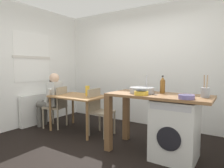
{
  "coord_description": "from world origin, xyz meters",
  "views": [
    {
      "loc": [
        1.87,
        -2.45,
        1.32
      ],
      "look_at": [
        -0.02,
        0.45,
        1.02
      ],
      "focal_mm": 31.17,
      "sensor_mm": 36.0,
      "label": 1
    }
  ],
  "objects_px": {
    "utensil_crock": "(205,92)",
    "chair_opposite": "(99,109)",
    "washing_machine": "(175,130)",
    "mixing_bowl": "(141,93)",
    "dining_table": "(79,100)",
    "vase": "(87,91)",
    "seated_person": "(51,97)",
    "colander": "(186,97)",
    "chair_person_seat": "(58,104)",
    "bottle_tall_green": "(163,85)"
  },
  "relations": [
    {
      "from": "bottle_tall_green",
      "to": "utensil_crock",
      "type": "height_order",
      "value": "utensil_crock"
    },
    {
      "from": "dining_table",
      "to": "washing_machine",
      "type": "height_order",
      "value": "washing_machine"
    },
    {
      "from": "utensil_crock",
      "to": "chair_person_seat",
      "type": "bearing_deg",
      "value": 178.93
    },
    {
      "from": "seated_person",
      "to": "colander",
      "type": "distance_m",
      "value": 2.94
    },
    {
      "from": "chair_person_seat",
      "to": "colander",
      "type": "height_order",
      "value": "colander"
    },
    {
      "from": "utensil_crock",
      "to": "vase",
      "type": "xyz_separation_m",
      "value": [
        -2.24,
        0.23,
        -0.15
      ]
    },
    {
      "from": "bottle_tall_green",
      "to": "vase",
      "type": "height_order",
      "value": "bottle_tall_green"
    },
    {
      "from": "washing_machine",
      "to": "bottle_tall_green",
      "type": "xyz_separation_m",
      "value": [
        -0.25,
        0.17,
        0.61
      ]
    },
    {
      "from": "seated_person",
      "to": "colander",
      "type": "xyz_separation_m",
      "value": [
        2.91,
        -0.28,
        0.28
      ]
    },
    {
      "from": "dining_table",
      "to": "colander",
      "type": "height_order",
      "value": "colander"
    },
    {
      "from": "seated_person",
      "to": "bottle_tall_green",
      "type": "xyz_separation_m",
      "value": [
        2.47,
        0.11,
        0.37
      ]
    },
    {
      "from": "utensil_crock",
      "to": "vase",
      "type": "distance_m",
      "value": 2.26
    },
    {
      "from": "seated_person",
      "to": "vase",
      "type": "xyz_separation_m",
      "value": [
        0.85,
        0.22,
        0.17
      ]
    },
    {
      "from": "vase",
      "to": "chair_opposite",
      "type": "bearing_deg",
      "value": -9.04
    },
    {
      "from": "colander",
      "to": "vase",
      "type": "bearing_deg",
      "value": 166.24
    },
    {
      "from": "washing_machine",
      "to": "mixing_bowl",
      "type": "bearing_deg",
      "value": -156.03
    },
    {
      "from": "chair_opposite",
      "to": "colander",
      "type": "relative_size",
      "value": 4.5
    },
    {
      "from": "seated_person",
      "to": "utensil_crock",
      "type": "xyz_separation_m",
      "value": [
        3.09,
        -0.01,
        0.32
      ]
    },
    {
      "from": "seated_person",
      "to": "dining_table",
      "type": "bearing_deg",
      "value": -95.74
    },
    {
      "from": "vase",
      "to": "dining_table",
      "type": "bearing_deg",
      "value": -146.31
    },
    {
      "from": "seated_person",
      "to": "vase",
      "type": "bearing_deg",
      "value": -91.03
    },
    {
      "from": "mixing_bowl",
      "to": "dining_table",
      "type": "bearing_deg",
      "value": 166.3
    },
    {
      "from": "bottle_tall_green",
      "to": "mixing_bowl",
      "type": "height_order",
      "value": "bottle_tall_green"
    },
    {
      "from": "dining_table",
      "to": "bottle_tall_green",
      "type": "relative_size",
      "value": 3.99
    },
    {
      "from": "chair_person_seat",
      "to": "chair_opposite",
      "type": "relative_size",
      "value": 1.0
    },
    {
      "from": "seated_person",
      "to": "colander",
      "type": "relative_size",
      "value": 6.0
    },
    {
      "from": "washing_machine",
      "to": "bottle_tall_green",
      "type": "distance_m",
      "value": 0.69
    },
    {
      "from": "washing_machine",
      "to": "mixing_bowl",
      "type": "relative_size",
      "value": 4.18
    },
    {
      "from": "chair_opposite",
      "to": "washing_machine",
      "type": "distance_m",
      "value": 1.57
    },
    {
      "from": "dining_table",
      "to": "vase",
      "type": "xyz_separation_m",
      "value": [
        0.15,
        0.1,
        0.2
      ]
    },
    {
      "from": "washing_machine",
      "to": "colander",
      "type": "bearing_deg",
      "value": -49.26
    },
    {
      "from": "chair_opposite",
      "to": "colander",
      "type": "height_order",
      "value": "colander"
    },
    {
      "from": "utensil_crock",
      "to": "chair_opposite",
      "type": "bearing_deg",
      "value": 174.54
    },
    {
      "from": "bottle_tall_green",
      "to": "mixing_bowl",
      "type": "distance_m",
      "value": 0.43
    },
    {
      "from": "bottle_tall_green",
      "to": "colander",
      "type": "relative_size",
      "value": 1.38
    },
    {
      "from": "chair_person_seat",
      "to": "chair_opposite",
      "type": "distance_m",
      "value": 1.03
    },
    {
      "from": "washing_machine",
      "to": "colander",
      "type": "xyz_separation_m",
      "value": [
        0.19,
        -0.22,
        0.52
      ]
    },
    {
      "from": "seated_person",
      "to": "mixing_bowl",
      "type": "bearing_deg",
      "value": -112.23
    },
    {
      "from": "chair_person_seat",
      "to": "utensil_crock",
      "type": "distance_m",
      "value": 2.98
    },
    {
      "from": "chair_opposite",
      "to": "utensil_crock",
      "type": "distance_m",
      "value": 1.98
    },
    {
      "from": "washing_machine",
      "to": "dining_table",
      "type": "bearing_deg",
      "value": 174.72
    },
    {
      "from": "chair_opposite",
      "to": "utensil_crock",
      "type": "height_order",
      "value": "utensil_crock"
    },
    {
      "from": "utensil_crock",
      "to": "vase",
      "type": "height_order",
      "value": "utensil_crock"
    },
    {
      "from": "chair_person_seat",
      "to": "chair_opposite",
      "type": "bearing_deg",
      "value": -98.57
    },
    {
      "from": "dining_table",
      "to": "bottle_tall_green",
      "type": "distance_m",
      "value": 1.82
    },
    {
      "from": "mixing_bowl",
      "to": "chair_person_seat",
      "type": "bearing_deg",
      "value": 171.84
    },
    {
      "from": "chair_opposite",
      "to": "colander",
      "type": "distance_m",
      "value": 1.85
    },
    {
      "from": "chair_opposite",
      "to": "washing_machine",
      "type": "relative_size",
      "value": 1.05
    },
    {
      "from": "chair_person_seat",
      "to": "seated_person",
      "type": "xyz_separation_m",
      "value": [
        -0.15,
        -0.04,
        0.16
      ]
    },
    {
      "from": "chair_person_seat",
      "to": "dining_table",
      "type": "bearing_deg",
      "value": -97.41
    }
  ]
}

